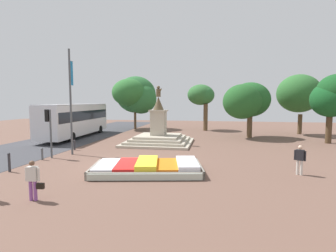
% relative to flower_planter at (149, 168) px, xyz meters
% --- Properties ---
extents(ground_plane, '(73.07, 73.07, 0.00)m').
position_rel_flower_planter_xyz_m(ground_plane, '(-1.79, 1.54, -0.25)').
color(ground_plane, brown).
extents(flower_planter, '(6.19, 4.21, 0.62)m').
position_rel_flower_planter_xyz_m(flower_planter, '(0.00, 0.00, 0.00)').
color(flower_planter, '#38281C').
rests_on(flower_planter, ground_plane).
extents(statue_monument, '(5.81, 5.81, 5.11)m').
position_rel_flower_planter_xyz_m(statue_monument, '(-1.51, 9.42, 0.49)').
color(statue_monument, '#B3A995').
rests_on(statue_monument, ground_plane).
extents(traffic_light_mid_block, '(0.42, 0.31, 3.21)m').
position_rel_flower_planter_xyz_m(traffic_light_mid_block, '(-7.31, 2.30, 2.01)').
color(traffic_light_mid_block, '#4C5156').
rests_on(traffic_light_mid_block, ground_plane).
extents(banner_pole, '(0.14, 0.63, 7.33)m').
position_rel_flower_planter_xyz_m(banner_pole, '(-6.51, 3.67, 3.61)').
color(banner_pole, '#4C5156').
rests_on(banner_pole, ground_plane).
extents(city_bus, '(3.16, 11.64, 3.47)m').
position_rel_flower_planter_xyz_m(city_bus, '(-10.98, 12.09, 1.74)').
color(city_bus, silver).
rests_on(city_bus, ground_plane).
extents(pedestrian_with_handbag, '(0.73, 0.25, 1.53)m').
position_rel_flower_planter_xyz_m(pedestrian_with_handbag, '(-3.26, -4.62, 0.59)').
color(pedestrian_with_handbag, '#8C4C99').
rests_on(pedestrian_with_handbag, ground_plane).
extents(pedestrian_near_planter, '(0.50, 0.38, 1.52)m').
position_rel_flower_planter_xyz_m(pedestrian_near_planter, '(7.68, 0.89, 0.61)').
color(pedestrian_near_planter, beige).
rests_on(pedestrian_near_planter, ground_plane).
extents(kerb_bollard_mid_a, '(0.15, 0.15, 1.03)m').
position_rel_flower_planter_xyz_m(kerb_bollard_mid_a, '(-7.29, -1.23, 0.29)').
color(kerb_bollard_mid_a, '#2D2D33').
rests_on(kerb_bollard_mid_a, ground_plane).
extents(kerb_bollard_mid_b, '(0.14, 0.14, 0.79)m').
position_rel_flower_planter_xyz_m(kerb_bollard_mid_b, '(-7.44, 1.65, 0.16)').
color(kerb_bollard_mid_b, '#4C5156').
rests_on(kerb_bollard_mid_b, ground_plane).
extents(kerb_bollard_north, '(0.15, 0.15, 0.80)m').
position_rel_flower_planter_xyz_m(kerb_bollard_north, '(-7.22, 5.19, 0.17)').
color(kerb_bollard_north, '#2D2D33').
rests_on(kerb_bollard_north, ground_plane).
extents(park_tree_far_left, '(3.54, 3.72, 5.99)m').
position_rel_flower_planter_xyz_m(park_tree_far_left, '(1.62, 21.63, 4.31)').
color(park_tree_far_left, brown).
rests_on(park_tree_far_left, ground_plane).
extents(park_tree_behind_statue, '(4.95, 5.07, 5.75)m').
position_rel_flower_planter_xyz_m(park_tree_behind_statue, '(6.57, 14.96, 3.58)').
color(park_tree_behind_statue, brown).
rests_on(park_tree_behind_statue, ground_plane).
extents(park_tree_far_right, '(3.71, 3.76, 6.14)m').
position_rel_flower_planter_xyz_m(park_tree_far_right, '(13.56, 12.24, 3.94)').
color(park_tree_far_right, '#4C3823').
rests_on(park_tree_far_right, ground_plane).
extents(park_tree_street_side, '(4.70, 4.42, 6.74)m').
position_rel_flower_planter_xyz_m(park_tree_street_side, '(12.43, 18.33, 4.28)').
color(park_tree_street_side, brown).
rests_on(park_tree_street_side, ground_plane).
extents(park_tree_mid_canopy, '(5.81, 6.25, 7.21)m').
position_rel_flower_planter_xyz_m(park_tree_mid_canopy, '(-7.34, 21.30, 4.39)').
color(park_tree_mid_canopy, brown).
rests_on(park_tree_mid_canopy, ground_plane).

